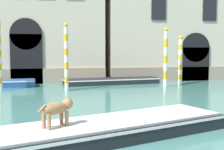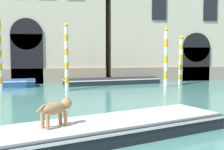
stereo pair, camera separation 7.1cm
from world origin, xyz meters
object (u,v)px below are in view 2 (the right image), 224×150
object	(u,v)px
boat_moored_far	(112,81)
boat_foreground	(99,130)
mooring_pole_1	(0,54)
mooring_pole_3	(166,57)
mooring_pole_0	(66,57)
dog_on_deck	(56,108)
mooring_pole_2	(181,60)

from	to	relation	value
boat_moored_far	boat_foreground	bearing A→B (deg)	-109.21
mooring_pole_1	mooring_pole_3	size ratio (longest dim) A/B	1.12
boat_moored_far	mooring_pole_0	size ratio (longest dim) A/B	1.72
dog_on_deck	mooring_pole_3	bearing A→B (deg)	20.41
mooring_pole_1	mooring_pole_3	world-z (taller)	mooring_pole_1
boat_foreground	mooring_pole_0	xyz separation A→B (m)	(-0.55, 10.41, 1.80)
boat_moored_far	mooring_pole_0	distance (m)	4.80
dog_on_deck	mooring_pole_0	world-z (taller)	mooring_pole_0
mooring_pole_1	boat_foreground	bearing A→B (deg)	-67.99
mooring_pole_1	mooring_pole_3	xyz separation A→B (m)	(10.61, -0.19, -0.23)
mooring_pole_2	mooring_pole_3	bearing A→B (deg)	-144.52
mooring_pole_0	mooring_pole_1	size ratio (longest dim) A/B	0.93
boat_moored_far	mooring_pole_1	world-z (taller)	mooring_pole_1
boat_moored_far	mooring_pole_0	world-z (taller)	mooring_pole_0
boat_foreground	dog_on_deck	distance (m)	1.44
mooring_pole_1	boat_moored_far	bearing A→B (deg)	15.38
mooring_pole_2	dog_on_deck	bearing A→B (deg)	-124.87
boat_moored_far	mooring_pole_3	xyz separation A→B (m)	(3.25, -2.22, 1.77)
mooring_pole_2	mooring_pole_3	size ratio (longest dim) A/B	0.88
boat_moored_far	mooring_pole_1	size ratio (longest dim) A/B	1.61
dog_on_deck	mooring_pole_1	size ratio (longest dim) A/B	0.22
mooring_pole_2	boat_moored_far	bearing A→B (deg)	166.38
mooring_pole_3	dog_on_deck	bearing A→B (deg)	-122.25
dog_on_deck	mooring_pole_0	size ratio (longest dim) A/B	0.23
dog_on_deck	boat_foreground	bearing A→B (deg)	-20.94
dog_on_deck	boat_moored_far	xyz separation A→B (m)	(3.98, 13.67, -0.78)
boat_foreground	mooring_pole_2	size ratio (longest dim) A/B	2.41
dog_on_deck	mooring_pole_0	bearing A→B (deg)	49.27
dog_on_deck	mooring_pole_2	bearing A→B (deg)	17.79
boat_foreground	boat_moored_far	bearing A→B (deg)	58.40
mooring_pole_2	mooring_pole_1	bearing A→B (deg)	-175.87
dog_on_deck	mooring_pole_2	size ratio (longest dim) A/B	0.27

